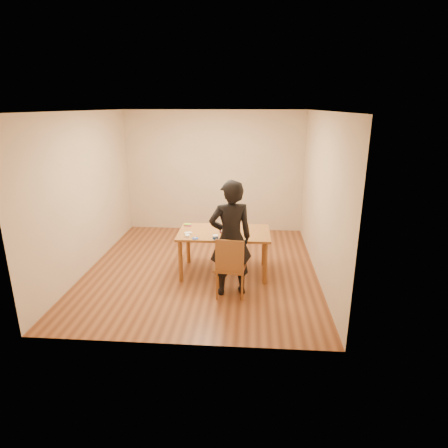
# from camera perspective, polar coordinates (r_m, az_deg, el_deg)

# --- Properties ---
(room_shell) EXTENTS (4.00, 4.50, 2.70)m
(room_shell) POSITION_cam_1_polar(r_m,az_deg,el_deg) (6.66, -3.15, 5.17)
(room_shell) COLOR #5E2E17
(room_shell) RESTS_ON ground
(dining_table) EXTENTS (1.55, 0.93, 0.04)m
(dining_table) POSITION_cam_1_polar(r_m,az_deg,el_deg) (6.32, 0.03, -1.33)
(dining_table) COLOR brown
(dining_table) RESTS_ON floor
(dining_chair) EXTENTS (0.50, 0.50, 0.04)m
(dining_chair) POSITION_cam_1_polar(r_m,az_deg,el_deg) (5.69, 0.97, -6.57)
(dining_chair) COLOR brown
(dining_chair) RESTS_ON floor
(cake_plate) EXTENTS (0.27, 0.27, 0.02)m
(cake_plate) POSITION_cam_1_polar(r_m,az_deg,el_deg) (6.29, 0.51, -1.13)
(cake_plate) COLOR #C30D3B
(cake_plate) RESTS_ON dining_table
(cake) EXTENTS (0.22, 0.22, 0.07)m
(cake) POSITION_cam_1_polar(r_m,az_deg,el_deg) (6.28, 0.52, -0.74)
(cake) COLOR white
(cake) RESTS_ON cake_plate
(frosting_dome) EXTENTS (0.21, 0.21, 0.03)m
(frosting_dome) POSITION_cam_1_polar(r_m,az_deg,el_deg) (6.26, 0.52, -0.33)
(frosting_dome) COLOR white
(frosting_dome) RESTS_ON cake
(frosting_tub) EXTENTS (0.09, 0.09, 0.08)m
(frosting_tub) POSITION_cam_1_polar(r_m,az_deg,el_deg) (5.92, -1.32, -2.09)
(frosting_tub) COLOR white
(frosting_tub) RESTS_ON dining_table
(frosting_lid) EXTENTS (0.10, 0.10, 0.01)m
(frosting_lid) POSITION_cam_1_polar(r_m,az_deg,el_deg) (6.00, -4.40, -2.20)
(frosting_lid) COLOR #17399B
(frosting_lid) RESTS_ON dining_table
(frosting_dollop) EXTENTS (0.04, 0.04, 0.02)m
(frosting_dollop) POSITION_cam_1_polar(r_m,az_deg,el_deg) (5.99, -4.40, -2.08)
(frosting_dollop) COLOR white
(frosting_dollop) RESTS_ON frosting_lid
(ramekin_green) EXTENTS (0.08, 0.08, 0.04)m
(ramekin_green) POSITION_cam_1_polar(r_m,az_deg,el_deg) (6.08, -5.59, -1.81)
(ramekin_green) COLOR white
(ramekin_green) RESTS_ON dining_table
(ramekin_yellow) EXTENTS (0.08, 0.08, 0.04)m
(ramekin_yellow) POSITION_cam_1_polar(r_m,az_deg,el_deg) (6.20, -5.28, -1.42)
(ramekin_yellow) COLOR white
(ramekin_yellow) RESTS_ON dining_table
(ramekin_multi) EXTENTS (0.08, 0.08, 0.04)m
(ramekin_multi) POSITION_cam_1_polar(r_m,az_deg,el_deg) (6.18, -5.70, -1.48)
(ramekin_multi) COLOR white
(ramekin_multi) RESTS_ON dining_table
(candy_box_pink) EXTENTS (0.13, 0.07, 0.02)m
(candy_box_pink) POSITION_cam_1_polar(r_m,az_deg,el_deg) (6.63, -5.52, -0.23)
(candy_box_pink) COLOR #E6368C
(candy_box_pink) RESTS_ON dining_table
(candy_box_green) EXTENTS (0.12, 0.07, 0.02)m
(candy_box_green) POSITION_cam_1_polar(r_m,az_deg,el_deg) (6.63, -5.56, -0.07)
(candy_box_green) COLOR green
(candy_box_green) RESTS_ON candy_box_pink
(spatula) EXTENTS (0.16, 0.07, 0.01)m
(spatula) POSITION_cam_1_polar(r_m,az_deg,el_deg) (5.96, -0.83, -2.30)
(spatula) COLOR black
(spatula) RESTS_ON dining_table
(person) EXTENTS (0.74, 0.59, 1.78)m
(person) POSITION_cam_1_polar(r_m,az_deg,el_deg) (5.57, 1.02, -2.23)
(person) COLOR black
(person) RESTS_ON floor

